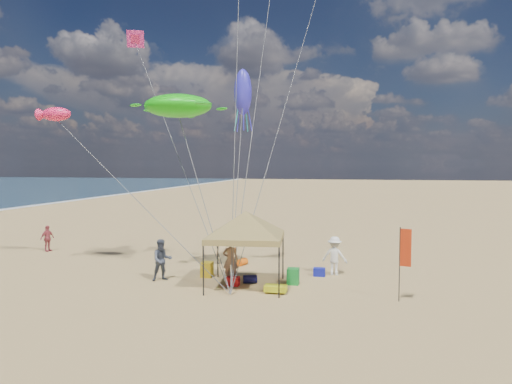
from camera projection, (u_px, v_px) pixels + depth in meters
ground at (240, 300)px, 17.76m from camera, size 280.00×280.00×0.00m
canopy_tent at (246, 214)px, 19.50m from camera, size 6.06×6.06×3.76m
feather_flag at (404, 252)px, 17.39m from camera, size 0.43×0.14×2.86m
cooler_red at (233, 281)px, 19.85m from camera, size 0.54×0.38×0.38m
cooler_blue at (319, 272)px, 21.54m from camera, size 0.54×0.38×0.38m
bag_navy at (250, 279)px, 20.25m from camera, size 0.69×0.54×0.36m
bag_orange at (242, 262)px, 23.79m from camera, size 0.54×0.69×0.36m
chair_green at (293, 276)px, 20.07m from camera, size 0.50×0.50×0.70m
chair_yellow at (207, 270)px, 21.36m from camera, size 0.50×0.50×0.70m
crate_grey at (280, 289)px, 18.85m from camera, size 0.34×0.30×0.28m
beach_cart at (276, 288)px, 18.68m from camera, size 0.90×0.50×0.24m
person_near_a at (231, 260)px, 20.56m from camera, size 0.79×0.61×1.92m
person_near_b at (162, 260)px, 20.67m from camera, size 1.15×1.10×1.87m
person_near_c at (335, 256)px, 21.71m from camera, size 1.28×0.87×1.83m
person_far_a at (47, 238)px, 27.62m from camera, size 0.60×0.99×1.58m
turtle_kite at (178, 106)px, 21.67m from camera, size 3.99×3.64×1.08m
fish_kite at (56, 114)px, 23.31m from camera, size 1.73×1.15×0.70m
squid_kite at (243, 92)px, 22.25m from camera, size 1.05×1.05×2.22m
stunt_kite_pink at (135, 39)px, 31.46m from camera, size 1.26×0.93×1.06m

